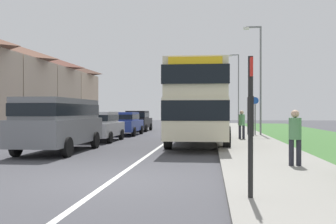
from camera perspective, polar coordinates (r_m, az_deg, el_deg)
ground_plane at (r=9.29m, az=-8.27°, el=-10.01°), size 120.00×120.00×0.00m
lane_marking_centre at (r=17.08m, az=-1.48°, el=-5.34°), size 0.14×60.00×0.01m
pavement_near_side at (r=15.05m, az=13.58°, el=-5.87°), size 3.20×68.00×0.12m
double_decker_bus at (r=19.21m, az=4.62°, el=1.65°), size 2.80×10.11×3.70m
parked_van_grey at (r=15.93m, az=-15.76°, el=-1.19°), size 2.11×5.34×2.12m
parked_car_silver at (r=21.04m, az=-10.03°, el=-1.91°), size 1.91×4.10×1.59m
parked_car_blue at (r=26.16m, az=-6.42°, el=-1.54°), size 1.95×4.31×1.56m
parked_car_black at (r=31.46m, az=-4.49°, el=-1.18°), size 1.91×4.01×1.65m
pedestrian_at_stop at (r=11.26m, az=18.29°, el=-3.24°), size 0.34×0.34×1.67m
pedestrian_walking_away at (r=21.37m, az=10.85°, el=-1.63°), size 0.34×0.34×1.67m
bus_stop_sign at (r=6.90m, az=12.11°, el=-0.68°), size 0.09×0.52×2.60m
cycle_route_sign at (r=25.01m, az=12.77°, el=-0.33°), size 0.44×0.08×2.52m
street_lamp_mid at (r=25.44m, az=13.30°, el=5.65°), size 1.14×0.20×7.07m
street_lamp_far at (r=42.33m, az=10.25°, el=3.93°), size 1.14×0.20×7.74m
house_terrace_far_side at (r=36.52m, az=-21.04°, el=3.34°), size 6.89×24.62×7.34m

